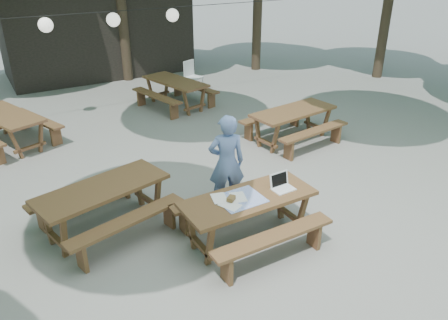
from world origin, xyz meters
TOP-DOWN VIEW (x-y plane):
  - ground at (0.00, 0.00)m, footprint 80.00×80.00m
  - pavilion at (0.50, 10.50)m, footprint 6.00×3.00m
  - main_picnic_table at (-0.44, -0.53)m, footprint 2.00×1.58m
  - picnic_table_nw at (-2.20, 0.83)m, footprint 2.22×1.98m
  - picnic_table_ne at (2.50, 2.10)m, footprint 2.08×1.79m
  - picnic_table_far_w at (-3.07, 5.08)m, footprint 2.13×2.32m
  - picnic_table_far_e at (1.23, 5.65)m, footprint 1.98×2.21m
  - woman at (-0.23, 0.45)m, footprint 0.70×0.57m
  - plastic_chair at (2.36, 6.82)m, footprint 0.57×0.57m
  - laptop at (0.12, -0.58)m, footprint 0.34×0.27m
  - tabletop_clutter at (-0.62, -0.53)m, footprint 0.72×0.61m
  - paper_lanterns at (-0.19, 6.00)m, footprint 9.00×0.34m

SIDE VIEW (x-z plane):
  - ground at x=0.00m, z-range 0.00..0.00m
  - plastic_chair at x=2.36m, z-range -0.19..0.71m
  - main_picnic_table at x=-0.44m, z-range 0.01..0.76m
  - picnic_table_nw at x=-2.20m, z-range 0.01..0.76m
  - picnic_table_ne at x=2.50m, z-range 0.01..0.76m
  - picnic_table_far_w at x=-3.07m, z-range 0.01..0.76m
  - picnic_table_far_e at x=1.23m, z-range 0.01..0.76m
  - tabletop_clutter at x=-0.62m, z-range 0.72..0.80m
  - laptop at x=0.12m, z-range 0.69..0.93m
  - woman at x=-0.23m, z-range 0.00..1.66m
  - pavilion at x=0.50m, z-range 0.00..2.80m
  - paper_lanterns at x=-0.19m, z-range 2.21..2.59m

